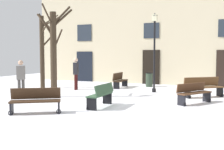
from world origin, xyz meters
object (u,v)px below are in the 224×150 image
Objects in this scene: litter_bin at (149,80)px; person_strolling at (21,77)px; tree_foreground at (43,50)px; streetlamp at (154,44)px; bench_by_litter_bin at (203,87)px; bench_far_corner at (101,95)px; person_crossing_plaza at (76,72)px; bench_facing_shops at (120,80)px; tree_right_of_center at (54,49)px; bench_near_lamp at (194,93)px; bench_back_to_back_left at (36,101)px.

person_strolling reaches higher than litter_bin.
tree_foreground reaches higher than streetlamp.
bench_by_litter_bin reaches higher than litter_bin.
person_crossing_plaza is (-3.65, 4.17, 0.57)m from bench_far_corner.
bench_facing_shops is at bearing -152.18° from person_strolling.
bench_by_litter_bin reaches higher than bench_facing_shops.
bench_facing_shops is (1.41, 4.78, -1.81)m from tree_right_of_center.
bench_far_corner is at bearing -168.59° from bench_by_litter_bin.
tree_right_of_center is 2.40× the size of person_crossing_plaza.
bench_far_corner reaches higher than bench_near_lamp.
bench_near_lamp is (3.14, 2.22, -0.02)m from bench_far_corner.
streetlamp is at bearing 42.47° from tree_right_of_center.
person_crossing_plaza is (-4.38, -0.80, -1.52)m from streetlamp.
tree_right_of_center is 2.00m from person_strolling.
tree_foreground is 2.61× the size of bench_near_lamp.
tree_foreground is at bearing -103.51° from person_strolling.
bench_near_lamp is at bearing 155.85° from person_strolling.
litter_bin is (-0.96, 2.40, -2.11)m from streetlamp.
bench_far_corner is at bearing -98.40° from streetlamp.
bench_near_lamp is (9.07, -1.90, -1.85)m from tree_foreground.
bench_near_lamp is at bearing -56.74° from litter_bin.
bench_far_corner reaches higher than bench_back_to_back_left.
person_crossing_plaza is (0.83, 3.54, 0.06)m from person_strolling.
bench_by_litter_bin is (3.55, -3.15, 0.05)m from litter_bin.
person_strolling reaches higher than bench_facing_shops.
streetlamp is 2.38× the size of bench_by_litter_bin.
litter_bin reaches higher than bench_near_lamp.
litter_bin is 0.55× the size of bench_facing_shops.
bench_back_to_back_left is at bearing 179.92° from bench_facing_shops.
tree_foreground is 2.61m from person_crossing_plaza.
person_strolling is at bearing -99.72° from bench_far_corner.
tree_foreground is at bearing -126.60° from bench_far_corner.
litter_bin is 1.93m from bench_facing_shops.
streetlamp is 2.62× the size of bench_facing_shops.
person_crossing_plaza reaches higher than bench_by_litter_bin.
tree_foreground is 6.82m from litter_bin.
streetlamp is (3.90, 3.57, 0.29)m from tree_right_of_center.
bench_by_litter_bin is at bearing 23.48° from tree_right_of_center.
bench_back_to_back_left is at bearing -54.10° from tree_foreground.
streetlamp is 7.56m from bench_back_to_back_left.
bench_back_to_back_left is 6.27m from bench_near_lamp.
streetlamp reaches higher than litter_bin.
tree_foreground is 7.68m from bench_back_to_back_left.
bench_by_litter_bin is at bearing 77.12° from person_crossing_plaza.
bench_far_corner is 0.92× the size of person_strolling.
person_strolling is 0.95× the size of person_crossing_plaza.
bench_back_to_back_left is at bearing 162.99° from bench_near_lamp.
tree_right_of_center is at bearing 82.42° from bench_back_to_back_left.
litter_bin is 0.48× the size of person_crossing_plaza.
bench_near_lamp is at bearing -11.81° from tree_foreground.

